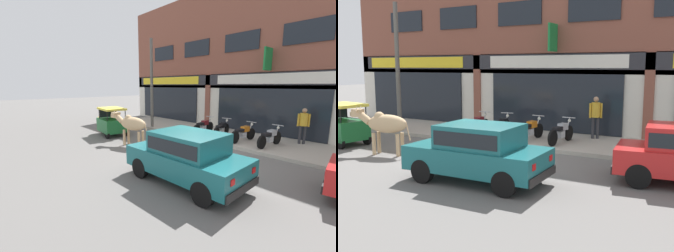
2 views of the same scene
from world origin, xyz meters
The scene contains 12 objects.
ground_plane centered at (0.00, 0.00, 0.00)m, with size 90.00×90.00×0.00m, color #605E5B.
sidewalk centered at (0.00, 3.91, 0.07)m, with size 19.00×3.42×0.14m, color #A8A093.
shop_building centered at (0.00, 5.88, 4.03)m, with size 23.00×1.40×8.50m.
cow centered at (-3.22, -0.70, 1.01)m, with size 2.10×0.92×1.61m.
car_1 centered at (1.16, -1.75, 0.81)m, with size 3.66×1.73×1.46m.
auto_rickshaw centered at (-5.85, -0.29, 0.66)m, with size 2.07×1.38×1.52m.
motorcycle_0 centered at (-2.29, 3.31, 0.52)m, with size 0.52×1.81×0.88m.
motorcycle_1 centered at (-1.21, 3.43, 0.52)m, with size 0.60×1.79×0.88m.
motorcycle_2 centered at (0.08, 3.26, 0.52)m, with size 0.52×1.81×0.88m.
motorcycle_3 centered at (1.30, 3.31, 0.52)m, with size 0.52×1.81×0.88m.
pedestrian centered at (2.08, 4.80, 1.12)m, with size 0.44×0.32×1.60m.
utility_pole centered at (-5.76, 2.50, 2.80)m, with size 0.18×0.18×5.34m, color #595651.
Camera 1 is at (5.26, -6.20, 2.73)m, focal length 24.00 mm.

